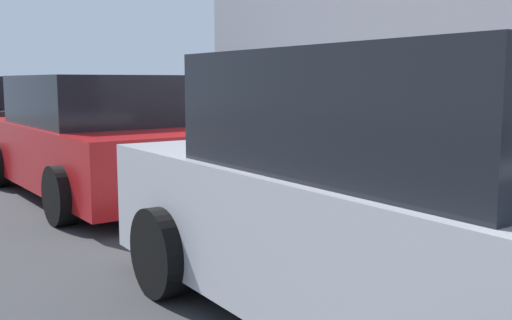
{
  "coord_description": "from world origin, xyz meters",
  "views": [
    {
      "loc": [
        -6.84,
        4.39,
        1.52
      ],
      "look_at": [
        -1.09,
        0.42,
        0.58
      ],
      "focal_mm": 41.71,
      "sensor_mm": 36.0,
      "label": 1
    }
  ],
  "objects_px": {
    "suitcase_navy_1": "(447,187)",
    "parked_car_red_1": "(95,139)",
    "suitcase_black_9": "(229,144)",
    "suitcase_silver_10": "(213,144)",
    "suitcase_black_2": "(415,173)",
    "suitcase_red_5": "(308,160)",
    "suitcase_olive_6": "(289,156)",
    "suitcase_maroon_4": "(339,162)",
    "suitcase_navy_8": "(249,147)",
    "suitcase_silver_3": "(371,166)",
    "bollard_post": "(168,132)",
    "suitcase_teal_0": "(499,191)",
    "suitcase_teal_7": "(271,151)",
    "fire_hydrant": "(188,132)",
    "parked_car_silver_0": "(407,205)"
  },
  "relations": [
    {
      "from": "suitcase_silver_3",
      "to": "suitcase_black_2",
      "type": "bearing_deg",
      "value": -167.87
    },
    {
      "from": "suitcase_olive_6",
      "to": "suitcase_silver_10",
      "type": "bearing_deg",
      "value": 1.94
    },
    {
      "from": "suitcase_silver_3",
      "to": "suitcase_navy_8",
      "type": "bearing_deg",
      "value": -1.16
    },
    {
      "from": "bollard_post",
      "to": "parked_car_silver_0",
      "type": "height_order",
      "value": "parked_car_silver_0"
    },
    {
      "from": "bollard_post",
      "to": "parked_car_red_1",
      "type": "bearing_deg",
      "value": 138.68
    },
    {
      "from": "suitcase_navy_1",
      "to": "parked_car_red_1",
      "type": "height_order",
      "value": "parked_car_red_1"
    },
    {
      "from": "suitcase_navy_8",
      "to": "suitcase_silver_10",
      "type": "distance_m",
      "value": 1.03
    },
    {
      "from": "suitcase_teal_0",
      "to": "suitcase_black_2",
      "type": "height_order",
      "value": "suitcase_black_2"
    },
    {
      "from": "suitcase_teal_7",
      "to": "parked_car_red_1",
      "type": "height_order",
      "value": "parked_car_red_1"
    },
    {
      "from": "suitcase_black_2",
      "to": "suitcase_teal_7",
      "type": "relative_size",
      "value": 1.04
    },
    {
      "from": "suitcase_navy_1",
      "to": "suitcase_silver_3",
      "type": "xyz_separation_m",
      "value": [
        1.13,
        -0.03,
        0.08
      ]
    },
    {
      "from": "suitcase_black_9",
      "to": "suitcase_silver_10",
      "type": "distance_m",
      "value": 0.53
    },
    {
      "from": "suitcase_black_2",
      "to": "suitcase_maroon_4",
      "type": "distance_m",
      "value": 1.16
    },
    {
      "from": "suitcase_teal_0",
      "to": "suitcase_silver_3",
      "type": "bearing_deg",
      "value": 2.41
    },
    {
      "from": "suitcase_silver_10",
      "to": "bollard_post",
      "type": "distance_m",
      "value": 1.54
    },
    {
      "from": "suitcase_silver_3",
      "to": "suitcase_navy_8",
      "type": "relative_size",
      "value": 1.06
    },
    {
      "from": "suitcase_maroon_4",
      "to": "suitcase_olive_6",
      "type": "height_order",
      "value": "suitcase_olive_6"
    },
    {
      "from": "suitcase_maroon_4",
      "to": "suitcase_red_5",
      "type": "height_order",
      "value": "suitcase_red_5"
    },
    {
      "from": "suitcase_red_5",
      "to": "suitcase_olive_6",
      "type": "relative_size",
      "value": 0.91
    },
    {
      "from": "suitcase_olive_6",
      "to": "parked_car_silver_0",
      "type": "height_order",
      "value": "parked_car_silver_0"
    },
    {
      "from": "suitcase_black_2",
      "to": "suitcase_red_5",
      "type": "distance_m",
      "value": 1.75
    },
    {
      "from": "parked_car_silver_0",
      "to": "suitcase_black_2",
      "type": "bearing_deg",
      "value": -50.4
    },
    {
      "from": "suitcase_silver_10",
      "to": "parked_car_red_1",
      "type": "distance_m",
      "value": 2.8
    },
    {
      "from": "suitcase_silver_3",
      "to": "suitcase_maroon_4",
      "type": "relative_size",
      "value": 1.29
    },
    {
      "from": "suitcase_teal_0",
      "to": "suitcase_teal_7",
      "type": "xyz_separation_m",
      "value": [
        3.9,
        -0.04,
        0.01
      ]
    },
    {
      "from": "suitcase_navy_8",
      "to": "parked_car_silver_0",
      "type": "relative_size",
      "value": 0.19
    },
    {
      "from": "suitcase_navy_1",
      "to": "parked_car_silver_0",
      "type": "bearing_deg",
      "value": 123.04
    },
    {
      "from": "suitcase_teal_0",
      "to": "suitcase_olive_6",
      "type": "relative_size",
      "value": 0.93
    },
    {
      "from": "suitcase_black_2",
      "to": "fire_hydrant",
      "type": "xyz_separation_m",
      "value": [
        5.32,
        0.08,
        0.09
      ]
    },
    {
      "from": "suitcase_teal_7",
      "to": "suitcase_silver_10",
      "type": "bearing_deg",
      "value": 4.07
    },
    {
      "from": "suitcase_black_9",
      "to": "suitcase_maroon_4",
      "type": "bearing_deg",
      "value": -179.85
    },
    {
      "from": "suitcase_maroon_4",
      "to": "suitcase_teal_7",
      "type": "xyz_separation_m",
      "value": [
        1.65,
        -0.11,
        -0.02
      ]
    },
    {
      "from": "suitcase_black_2",
      "to": "suitcase_red_5",
      "type": "relative_size",
      "value": 1.11
    },
    {
      "from": "suitcase_silver_10",
      "to": "suitcase_black_9",
      "type": "bearing_deg",
      "value": 178.95
    },
    {
      "from": "suitcase_navy_8",
      "to": "parked_car_red_1",
      "type": "height_order",
      "value": "parked_car_red_1"
    },
    {
      "from": "suitcase_teal_7",
      "to": "bollard_post",
      "type": "distance_m",
      "value": 3.09
    },
    {
      "from": "fire_hydrant",
      "to": "parked_car_silver_0",
      "type": "distance_m",
      "value": 7.92
    },
    {
      "from": "suitcase_teal_7",
      "to": "suitcase_navy_8",
      "type": "xyz_separation_m",
      "value": [
        0.52,
        0.06,
        0.03
      ]
    },
    {
      "from": "suitcase_black_2",
      "to": "bollard_post",
      "type": "height_order",
      "value": "suitcase_black_2"
    },
    {
      "from": "suitcase_red_5",
      "to": "parked_car_silver_0",
      "type": "distance_m",
      "value": 4.66
    },
    {
      "from": "suitcase_teal_7",
      "to": "suitcase_black_9",
      "type": "bearing_deg",
      "value": 6.71
    },
    {
      "from": "suitcase_teal_7",
      "to": "suitcase_navy_8",
      "type": "distance_m",
      "value": 0.52
    },
    {
      "from": "suitcase_navy_8",
      "to": "suitcase_silver_3",
      "type": "bearing_deg",
      "value": 178.84
    },
    {
      "from": "suitcase_maroon_4",
      "to": "bollard_post",
      "type": "distance_m",
      "value": 4.73
    },
    {
      "from": "suitcase_maroon_4",
      "to": "suitcase_silver_10",
      "type": "bearing_deg",
      "value": -0.05
    },
    {
      "from": "suitcase_teal_0",
      "to": "suitcase_olive_6",
      "type": "height_order",
      "value": "suitcase_olive_6"
    },
    {
      "from": "suitcase_silver_3",
      "to": "bollard_post",
      "type": "bearing_deg",
      "value": 1.14
    },
    {
      "from": "suitcase_maroon_4",
      "to": "suitcase_navy_8",
      "type": "relative_size",
      "value": 0.82
    },
    {
      "from": "suitcase_olive_6",
      "to": "suitcase_black_9",
      "type": "height_order",
      "value": "suitcase_black_9"
    },
    {
      "from": "suitcase_black_2",
      "to": "parked_car_red_1",
      "type": "relative_size",
      "value": 0.19
    }
  ]
}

